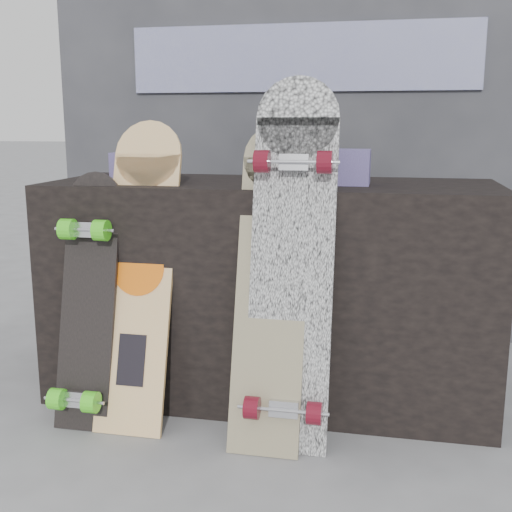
% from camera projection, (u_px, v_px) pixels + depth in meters
% --- Properties ---
extents(ground, '(60.00, 60.00, 0.00)m').
position_uv_depth(ground, '(241.00, 453.00, 2.00)').
color(ground, slate).
rests_on(ground, ground).
extents(vendor_table, '(1.60, 0.60, 0.80)m').
position_uv_depth(vendor_table, '(271.00, 289.00, 2.39)').
color(vendor_table, black).
rests_on(vendor_table, ground).
extents(booth, '(2.40, 0.22, 2.20)m').
position_uv_depth(booth, '(304.00, 103.00, 3.06)').
color(booth, '#323237').
rests_on(booth, ground).
extents(merch_box_purple, '(0.18, 0.12, 0.10)m').
position_uv_depth(merch_box_purple, '(138.00, 166.00, 2.42)').
color(merch_box_purple, '#43366E').
rests_on(merch_box_purple, vendor_table).
extents(merch_box_small, '(0.14, 0.14, 0.12)m').
position_uv_depth(merch_box_small, '(349.00, 167.00, 2.21)').
color(merch_box_small, '#43366E').
rests_on(merch_box_small, vendor_table).
extents(merch_box_flat, '(0.22, 0.10, 0.06)m').
position_uv_depth(merch_box_flat, '(290.00, 171.00, 2.41)').
color(merch_box_flat, '#D1B78C').
rests_on(merch_box_flat, vendor_table).
extents(longboard_geisha, '(0.24, 0.33, 1.02)m').
position_uv_depth(longboard_geisha, '(140.00, 265.00, 2.17)').
color(longboard_geisha, beige).
rests_on(longboard_geisha, ground).
extents(longboard_celtic, '(0.22, 0.31, 1.01)m').
position_uv_depth(longboard_celtic, '(272.00, 276.00, 2.02)').
color(longboard_celtic, beige).
rests_on(longboard_celtic, ground).
extents(longboard_cascadia, '(0.26, 0.31, 1.16)m').
position_uv_depth(longboard_cascadia, '(292.00, 258.00, 1.99)').
color(longboard_cascadia, white).
rests_on(longboard_cascadia, ground).
extents(skateboard_dark, '(0.19, 0.29, 0.85)m').
position_uv_depth(skateboard_dark, '(86.00, 298.00, 2.15)').
color(skateboard_dark, black).
rests_on(skateboard_dark, ground).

